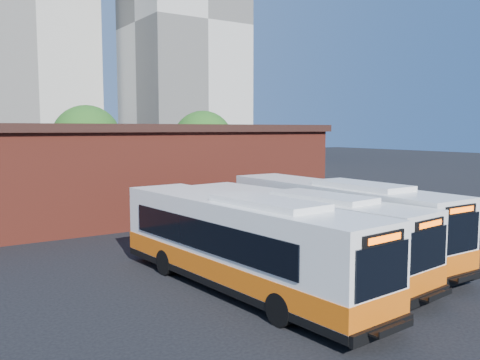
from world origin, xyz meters
TOP-DOWN VIEW (x-y plane):
  - ground at (0.00, 0.00)m, footprint 220.00×220.00m
  - bus_midwest at (-2.27, 1.25)m, footprint 3.77×13.57m
  - bus_mideast at (1.05, 2.04)m, footprint 4.07×13.01m
  - bus_east at (4.40, 3.01)m, footprint 2.90×13.58m
  - transit_worker at (3.63, -2.73)m, footprint 0.53×0.76m
  - depot_building at (0.00, 20.00)m, footprint 28.60×12.60m
  - tree_mid at (2.00, 34.00)m, footprint 6.56×6.56m
  - tree_east at (13.00, 31.00)m, footprint 6.24×6.24m
  - tower_right at (30.00, 68.00)m, footprint 18.00×18.00m

SIDE VIEW (x-z plane):
  - ground at x=0.00m, z-range 0.00..0.00m
  - transit_worker at x=3.63m, z-range 0.00..2.01m
  - bus_mideast at x=1.05m, z-range -0.16..3.33m
  - bus_midwest at x=-2.27m, z-range -0.17..3.49m
  - bus_east at x=4.40m, z-range -0.17..3.52m
  - depot_building at x=0.00m, z-range 0.06..6.46m
  - tree_east at x=13.00m, z-range 0.85..8.81m
  - tree_mid at x=2.00m, z-range 0.90..9.26m
  - tower_right at x=30.00m, z-range -0.26..48.94m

